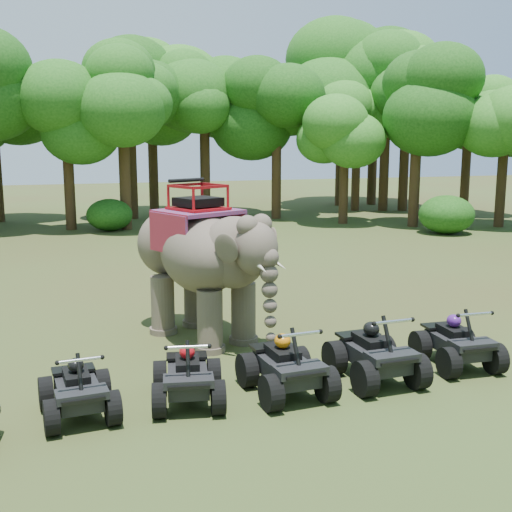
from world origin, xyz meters
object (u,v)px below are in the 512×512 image
Objects in this scene: atv_1 at (188,369)px; atv_3 at (375,346)px; atv_2 at (286,358)px; atv_0 at (78,382)px; atv_4 at (457,336)px; elephant at (201,261)px.

atv_3 reaches higher than atv_1.
atv_2 is at bearing 5.39° from atv_1.
atv_1 is 1.76m from atv_2.
atv_3 is at bearing -5.28° from atv_0.
atv_4 is (7.33, 0.19, 0.04)m from atv_0.
atv_3 reaches higher than atv_0.
elephant is at bearing 83.25° from atv_1.
atv_3 is at bearing -1.08° from atv_2.
atv_0 is 0.93× the size of atv_4.
atv_1 is at bearing 177.04° from atv_3.
atv_0 is 7.34m from atv_4.
atv_4 is (4.45, -3.37, -1.16)m from elephant.
elephant is 4.74m from atv_0.
elephant is 2.33× the size of atv_3.
atv_1 is 3.56m from atv_3.
atv_2 is 1.04× the size of atv_4.
elephant reaches higher than atv_0.
atv_0 is 5.39m from atv_3.
atv_1 is (1.83, 0.02, 0.02)m from atv_0.
atv_1 is 0.96× the size of atv_4.
atv_0 is at bearing -175.67° from atv_4.
elephant is 4.52m from atv_3.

